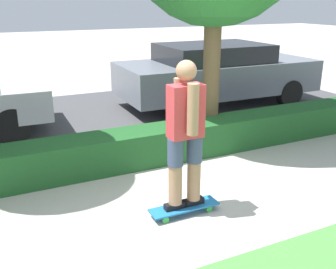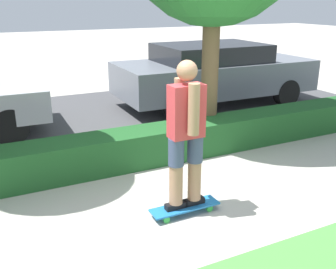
% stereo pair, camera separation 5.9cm
% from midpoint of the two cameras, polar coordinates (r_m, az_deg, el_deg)
% --- Properties ---
extents(ground_plane, '(60.00, 60.00, 0.00)m').
position_cam_midpoint_polar(ground_plane, '(4.87, 3.50, -10.70)').
color(ground_plane, '#ADA89E').
extents(street_asphalt, '(12.95, 5.00, 0.01)m').
position_cam_midpoint_polar(street_asphalt, '(8.49, -10.63, 2.19)').
color(street_asphalt, '#474749').
rests_on(street_asphalt, ground_plane).
extents(hedge_row, '(12.95, 0.60, 0.53)m').
position_cam_midpoint_polar(hedge_row, '(6.07, -3.93, -1.75)').
color(hedge_row, '#1E5123').
rests_on(hedge_row, ground_plane).
extents(skateboard, '(0.84, 0.24, 0.10)m').
position_cam_midpoint_polar(skateboard, '(4.73, 2.10, -10.53)').
color(skateboard, '#1E6BAD').
rests_on(skateboard, ground_plane).
extents(skater_person, '(0.50, 0.44, 1.72)m').
position_cam_midpoint_polar(skater_person, '(4.35, 2.25, 0.27)').
color(skater_person, black).
rests_on(skater_person, skateboard).
extents(parked_car_middle, '(4.70, 2.05, 1.44)m').
position_cam_midpoint_polar(parked_car_middle, '(9.52, 6.51, 8.95)').
color(parked_car_middle, slate).
rests_on(parked_car_middle, ground_plane).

